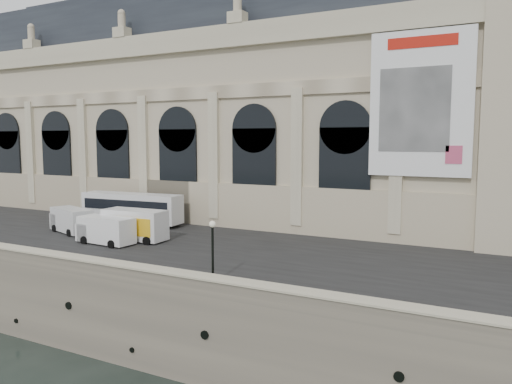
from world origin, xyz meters
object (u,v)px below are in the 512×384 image
(van_b, at_px, (104,230))
(lamp_right, at_px, (213,253))
(bus_left, at_px, (132,207))
(van_c, at_px, (70,220))
(box_truck, at_px, (131,225))

(van_b, height_order, lamp_right, lamp_right)
(bus_left, height_order, van_c, bus_left)
(van_b, xyz_separation_m, lamp_right, (16.16, -6.28, 0.84))
(box_truck, xyz_separation_m, lamp_right, (14.93, -8.73, 0.63))
(bus_left, relative_size, van_c, 2.01)
(van_c, relative_size, box_truck, 0.81)
(box_truck, bearing_deg, lamp_right, -30.31)
(bus_left, xyz_separation_m, van_b, (4.77, -9.31, -0.72))
(bus_left, relative_size, lamp_right, 2.88)
(van_c, distance_m, lamp_right, 25.19)
(van_b, bearing_deg, van_c, 160.09)
(bus_left, bearing_deg, box_truck, -48.88)
(bus_left, bearing_deg, van_b, -62.89)
(van_b, height_order, box_truck, box_truck)
(bus_left, height_order, box_truck, bus_left)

